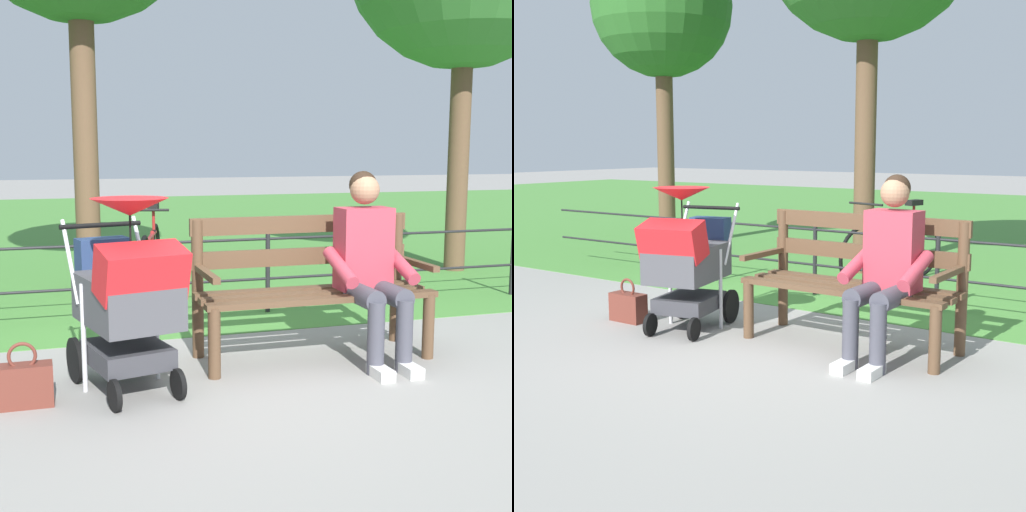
% 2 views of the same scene
% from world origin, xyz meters
% --- Properties ---
extents(ground_plane, '(60.00, 60.00, 0.00)m').
position_xyz_m(ground_plane, '(0.00, 0.00, 0.00)').
color(ground_plane, gray).
extents(grass_lawn, '(40.00, 16.00, 0.01)m').
position_xyz_m(grass_lawn, '(0.00, -8.80, 0.00)').
color(grass_lawn, '#478438').
rests_on(grass_lawn, ground).
extents(park_bench, '(1.60, 0.61, 0.96)m').
position_xyz_m(park_bench, '(-0.50, -0.12, 0.53)').
color(park_bench, brown).
rests_on(park_bench, ground).
extents(person_on_bench, '(0.53, 0.74, 1.28)m').
position_xyz_m(person_on_bench, '(-0.84, 0.11, 0.68)').
color(person_on_bench, '#42424C').
rests_on(person_on_bench, ground).
extents(stroller, '(0.68, 0.97, 1.15)m').
position_xyz_m(stroller, '(0.80, 0.28, 0.59)').
color(stroller, black).
rests_on(stroller, ground).
extents(handbag, '(0.32, 0.14, 0.37)m').
position_xyz_m(handbag, '(1.39, 0.36, 0.13)').
color(handbag, brown).
rests_on(handbag, ground).
extents(park_fence, '(8.83, 0.04, 0.70)m').
position_xyz_m(park_fence, '(-0.50, -1.44, 0.43)').
color(park_fence, black).
rests_on(park_fence, ground).
extents(bicycle, '(0.56, 1.62, 0.89)m').
position_xyz_m(bicycle, '(0.24, -2.43, 0.36)').
color(bicycle, black).
rests_on(bicycle, ground).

